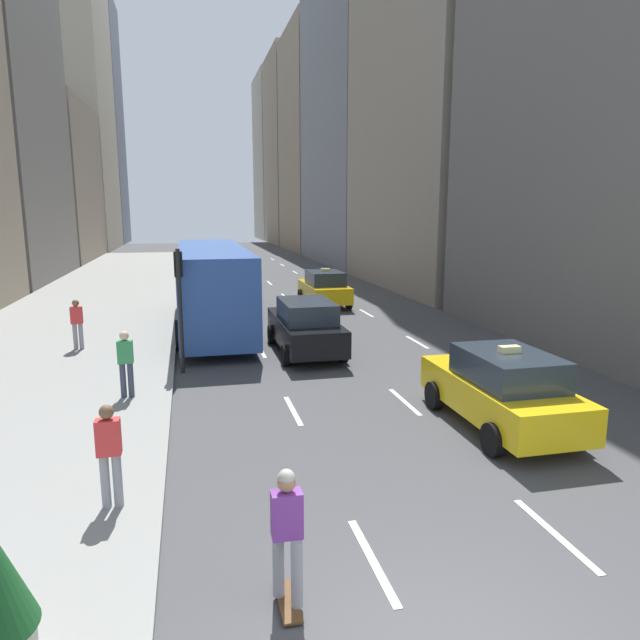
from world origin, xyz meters
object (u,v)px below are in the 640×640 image
(taxi_lead, at_px, (324,288))
(traffic_light_pole, at_px, (179,290))
(pedestrian_near_curb, at_px, (109,451))
(sedan_black_near, at_px, (305,326))
(taxi_second, at_px, (502,389))
(city_bus, at_px, (212,284))
(skateboarder, at_px, (287,532))
(pedestrian_mid_block, at_px, (126,361))
(pedestrian_far_walking, at_px, (77,322))

(taxi_lead, distance_m, traffic_light_pole, 12.62)
(taxi_lead, relative_size, pedestrian_near_curb, 2.67)
(sedan_black_near, bearing_deg, taxi_second, -69.41)
(city_bus, relative_size, skateboarder, 6.65)
(taxi_second, height_order, pedestrian_mid_block, taxi_second)
(sedan_black_near, xyz_separation_m, skateboarder, (-2.67, -12.03, 0.06))
(taxi_second, distance_m, pedestrian_near_curb, 8.00)
(sedan_black_near, height_order, pedestrian_far_walking, pedestrian_far_walking)
(taxi_second, relative_size, skateboarder, 2.52)
(pedestrian_far_walking, relative_size, traffic_light_pole, 0.46)
(sedan_black_near, distance_m, city_bus, 5.56)
(taxi_lead, height_order, pedestrian_mid_block, taxi_lead)
(taxi_second, relative_size, sedan_black_near, 0.90)
(skateboarder, distance_m, traffic_light_pole, 10.74)
(city_bus, xyz_separation_m, traffic_light_pole, (-1.14, -6.18, 0.62))
(sedan_black_near, distance_m, skateboarder, 12.32)
(sedan_black_near, distance_m, traffic_light_pole, 4.47)
(taxi_lead, xyz_separation_m, pedestrian_mid_block, (-8.05, -13.03, 0.19))
(sedan_black_near, distance_m, pedestrian_far_walking, 7.47)
(pedestrian_far_walking, bearing_deg, pedestrian_near_curb, -77.89)
(taxi_lead, relative_size, traffic_light_pole, 1.22)
(taxi_lead, distance_m, pedestrian_near_curb, 20.06)
(sedan_black_near, bearing_deg, skateboarder, -102.49)
(sedan_black_near, xyz_separation_m, pedestrian_near_curb, (-4.95, -9.41, 0.16))
(pedestrian_mid_block, bearing_deg, taxi_second, -23.57)
(city_bus, relative_size, pedestrian_far_walking, 7.04)
(taxi_lead, relative_size, sedan_black_near, 0.90)
(pedestrian_far_walking, distance_m, traffic_light_pole, 4.72)
(pedestrian_near_curb, bearing_deg, pedestrian_mid_block, 93.12)
(skateboarder, xyz_separation_m, pedestrian_mid_block, (-2.58, 8.09, 0.10))
(city_bus, distance_m, pedestrian_near_curb, 14.30)
(sedan_black_near, height_order, skateboarder, sedan_black_near)
(taxi_second, xyz_separation_m, pedestrian_mid_block, (-8.05, 3.51, 0.19))
(pedestrian_far_walking, xyz_separation_m, traffic_light_pole, (3.36, -3.03, 1.34))
(taxi_lead, bearing_deg, sedan_black_near, -107.12)
(pedestrian_far_walking, bearing_deg, traffic_light_pole, -42.11)
(city_bus, bearing_deg, taxi_second, -65.24)
(taxi_lead, distance_m, pedestrian_mid_block, 15.32)
(taxi_lead, bearing_deg, pedestrian_near_curb, -112.73)
(skateboarder, relative_size, pedestrian_far_walking, 1.06)
(city_bus, bearing_deg, pedestrian_mid_block, -105.72)
(taxi_second, height_order, pedestrian_far_walking, taxi_second)
(sedan_black_near, bearing_deg, pedestrian_near_curb, -117.74)
(pedestrian_near_curb, bearing_deg, sedan_black_near, 62.26)
(sedan_black_near, bearing_deg, pedestrian_far_walking, 167.88)
(skateboarder, xyz_separation_m, pedestrian_near_curb, (-2.29, 2.62, 0.10))
(city_bus, height_order, skateboarder, city_bus)
(pedestrian_mid_block, xyz_separation_m, traffic_light_pole, (1.30, 2.48, 1.34))
(taxi_second, relative_size, city_bus, 0.38)
(taxi_second, height_order, traffic_light_pole, traffic_light_pole)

